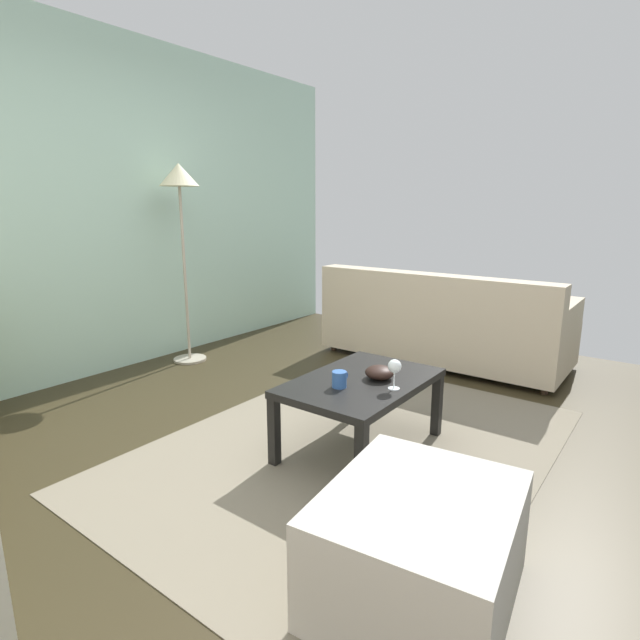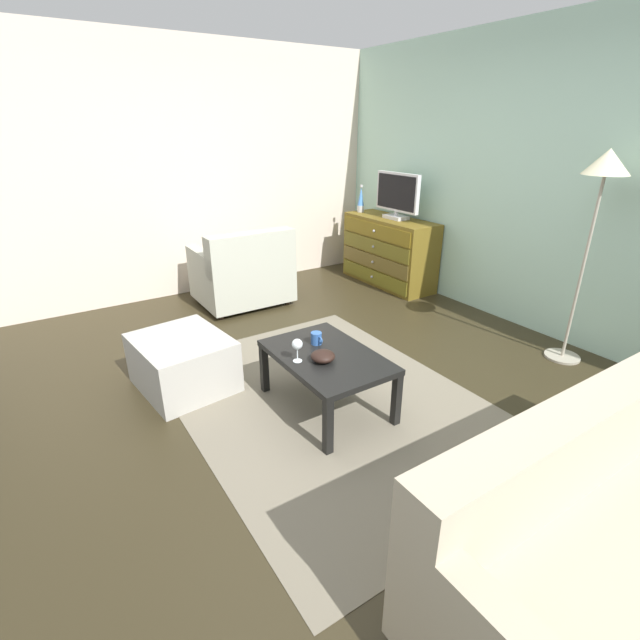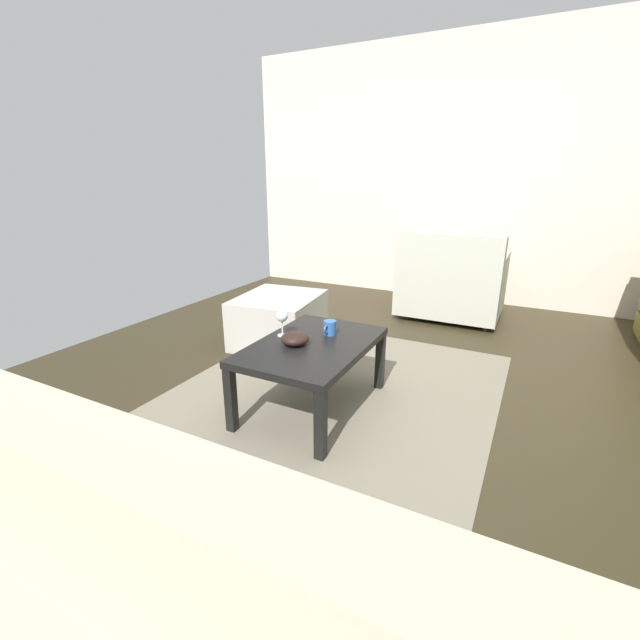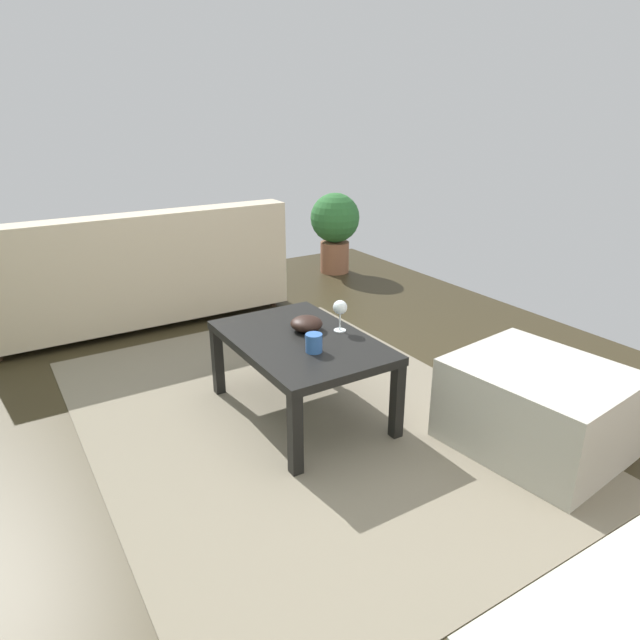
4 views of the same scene
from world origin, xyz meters
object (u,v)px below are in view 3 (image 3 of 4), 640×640
object	(u,v)px
coffee_table	(312,351)
wine_glass	(282,317)
armchair	(451,282)
ottoman	(279,320)
bowl_decorative	(295,339)
mug	(330,328)

from	to	relation	value
coffee_table	wine_glass	distance (m)	0.27
armchair	ottoman	distance (m)	1.74
wine_glass	armchair	bearing A→B (deg)	164.98
bowl_decorative	mug	bearing A→B (deg)	156.67
mug	armchair	xyz separation A→B (m)	(-1.98, 0.33, -0.11)
wine_glass	ottoman	world-z (taller)	wine_glass
coffee_table	armchair	bearing A→B (deg)	170.52
ottoman	armchair	bearing A→B (deg)	140.75
wine_glass	ottoman	xyz separation A→B (m)	(-0.78, -0.53, -0.33)
coffee_table	ottoman	bearing A→B (deg)	-137.33
coffee_table	wine_glass	size ratio (longest dim) A/B	5.66
bowl_decorative	armchair	world-z (taller)	armchair
bowl_decorative	armchair	distance (m)	2.25
bowl_decorative	armchair	xyz separation A→B (m)	(-2.21, 0.43, -0.10)
wine_glass	mug	xyz separation A→B (m)	(-0.14, 0.24, -0.07)
mug	ottoman	xyz separation A→B (m)	(-0.63, -0.77, -0.25)
wine_glass	ottoman	distance (m)	1.00
armchair	wine_glass	bearing A→B (deg)	-15.02
armchair	ottoman	size ratio (longest dim) A/B	1.32
ottoman	wine_glass	bearing A→B (deg)	34.11
wine_glass	coffee_table	bearing A→B (deg)	83.98
ottoman	coffee_table	bearing A→B (deg)	42.67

